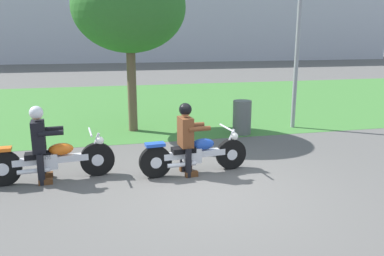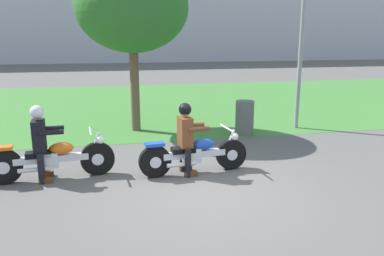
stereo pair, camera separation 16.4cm
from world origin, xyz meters
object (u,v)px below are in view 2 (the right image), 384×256
(motorcycle_follow, at_px, (52,159))
(trash_can, at_px, (245,118))
(tree_roadside, at_px, (132,7))
(motorcycle_lead, at_px, (195,154))
(streetlight_pole, at_px, (308,7))
(rider_lead, at_px, (186,133))
(rider_follow, at_px, (40,137))

(motorcycle_follow, height_order, trash_can, trash_can)
(tree_roadside, bearing_deg, motorcycle_lead, -77.25)
(motorcycle_follow, distance_m, trash_can, 5.24)
(streetlight_pole, distance_m, trash_can, 3.48)
(rider_lead, bearing_deg, motorcycle_follow, 169.23)
(trash_can, bearing_deg, motorcycle_lead, -126.31)
(motorcycle_follow, xyz_separation_m, streetlight_pole, (6.48, 2.87, 2.98))
(motorcycle_follow, xyz_separation_m, rider_follow, (-0.17, -0.01, 0.43))
(tree_roadside, bearing_deg, rider_lead, -79.72)
(streetlight_pole, height_order, trash_can, streetlight_pole)
(trash_can, bearing_deg, rider_follow, -152.52)
(motorcycle_lead, bearing_deg, rider_follow, 170.42)
(tree_roadside, distance_m, streetlight_pole, 4.75)
(motorcycle_follow, relative_size, rider_follow, 1.62)
(motorcycle_lead, xyz_separation_m, rider_follow, (-2.80, 0.22, 0.44))
(motorcycle_follow, relative_size, streetlight_pole, 0.42)
(trash_can, bearing_deg, streetlight_pole, 11.98)
(streetlight_pole, bearing_deg, motorcycle_lead, -141.12)
(rider_follow, bearing_deg, rider_lead, -10.13)
(tree_roadside, height_order, streetlight_pole, streetlight_pole)
(rider_lead, relative_size, rider_follow, 0.99)
(motorcycle_lead, height_order, motorcycle_follow, motorcycle_follow)
(tree_roadside, distance_m, trash_can, 4.19)
(motorcycle_lead, distance_m, tree_roadside, 4.88)
(motorcycle_follow, bearing_deg, rider_lead, -10.77)
(rider_follow, xyz_separation_m, tree_roadside, (1.94, 3.57, 2.52))
(motorcycle_lead, xyz_separation_m, rider_lead, (-0.17, -0.01, 0.43))
(motorcycle_follow, xyz_separation_m, tree_roadside, (1.78, 3.55, 2.95))
(rider_lead, bearing_deg, tree_roadside, 95.09)
(motorcycle_lead, height_order, streetlight_pole, streetlight_pole)
(motorcycle_lead, bearing_deg, rider_lead, 179.13)
(streetlight_pole, bearing_deg, rider_follow, -156.53)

